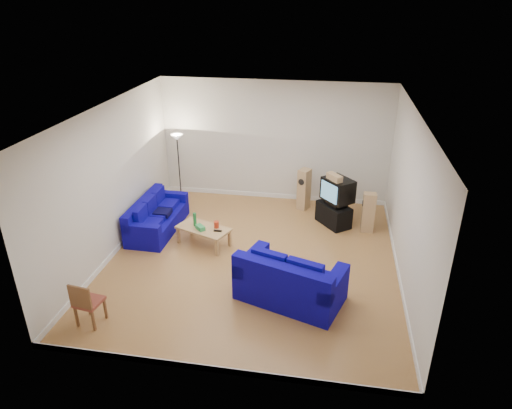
% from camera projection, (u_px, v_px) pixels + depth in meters
% --- Properties ---
extents(room, '(6.01, 6.51, 3.21)m').
position_uv_depth(room, '(253.00, 193.00, 9.09)').
color(room, brown).
rests_on(room, ground).
extents(sofa_three_seat, '(0.91, 2.02, 0.77)m').
position_uv_depth(sofa_three_seat, '(156.00, 219.00, 10.81)').
color(sofa_three_seat, '#0A0565').
rests_on(sofa_three_seat, ground).
extents(sofa_loveseat, '(2.11, 1.59, 0.94)m').
position_uv_depth(sofa_loveseat, '(289.00, 284.00, 8.30)').
color(sofa_loveseat, '#0A0565').
rests_on(sofa_loveseat, ground).
extents(coffee_table, '(1.30, 0.97, 0.43)m').
position_uv_depth(coffee_table, '(203.00, 230.00, 10.15)').
color(coffee_table, tan).
rests_on(coffee_table, ground).
extents(bottle, '(0.10, 0.10, 0.32)m').
position_uv_depth(bottle, '(195.00, 219.00, 10.14)').
color(bottle, '#197233').
rests_on(bottle, coffee_table).
extents(tissue_box, '(0.26, 0.26, 0.10)m').
position_uv_depth(tissue_box, '(200.00, 228.00, 10.02)').
color(tissue_box, green).
rests_on(tissue_box, coffee_table).
extents(red_canister, '(0.15, 0.15, 0.15)m').
position_uv_depth(red_canister, '(216.00, 225.00, 10.09)').
color(red_canister, red).
rests_on(red_canister, coffee_table).
extents(remote, '(0.18, 0.06, 0.02)m').
position_uv_depth(remote, '(218.00, 231.00, 9.96)').
color(remote, black).
rests_on(remote, coffee_table).
extents(tv_stand, '(0.91, 0.97, 0.53)m').
position_uv_depth(tv_stand, '(334.00, 214.00, 11.08)').
color(tv_stand, black).
rests_on(tv_stand, ground).
extents(av_receiver, '(0.56, 0.58, 0.10)m').
position_uv_depth(av_receiver, '(336.00, 203.00, 10.92)').
color(av_receiver, black).
rests_on(av_receiver, tv_stand).
extents(television, '(0.86, 0.88, 0.55)m').
position_uv_depth(television, '(338.00, 190.00, 10.83)').
color(television, black).
rests_on(television, av_receiver).
extents(centre_speaker, '(0.39, 0.44, 0.15)m').
position_uv_depth(centre_speaker, '(335.00, 177.00, 10.62)').
color(centre_speaker, tan).
rests_on(centre_speaker, television).
extents(speaker_left, '(0.36, 0.39, 1.08)m').
position_uv_depth(speaker_left, '(304.00, 189.00, 11.79)').
color(speaker_left, tan).
rests_on(speaker_left, ground).
extents(speaker_right, '(0.31, 0.23, 0.97)m').
position_uv_depth(speaker_right, '(368.00, 212.00, 10.67)').
color(speaker_right, tan).
rests_on(speaker_right, ground).
extents(floor_lamp, '(0.32, 0.32, 1.86)m').
position_uv_depth(floor_lamp, '(178.00, 147.00, 11.81)').
color(floor_lamp, black).
rests_on(floor_lamp, ground).
extents(dining_chair, '(0.46, 0.46, 0.86)m').
position_uv_depth(dining_chair, '(86.00, 302.00, 7.63)').
color(dining_chair, brown).
rests_on(dining_chair, ground).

